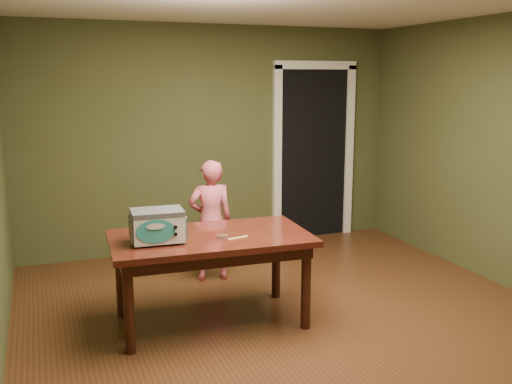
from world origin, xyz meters
The scene contains 8 objects.
floor centered at (0.00, 0.00, 0.00)m, with size 5.00×5.00×0.00m, color #4F2D16.
room_shell centered at (0.00, 0.00, 1.71)m, with size 4.52×5.02×2.61m.
doorway centered at (1.30, 2.78, 1.06)m, with size 1.10×0.66×2.25m.
dining_table centered at (-0.67, 0.41, 0.65)m, with size 1.64×0.98×0.75m.
toy_oven centered at (-1.11, 0.36, 0.89)m, with size 0.44×0.31×0.26m.
baking_pan centered at (-0.60, 0.31, 0.76)m, with size 0.10×0.10×0.02m.
spatula centered at (-0.49, 0.24, 0.75)m, with size 0.18×0.03×0.01m, color #F5CB6A.
child centered at (-0.37, 1.40, 0.61)m, with size 0.44×0.29×1.22m, color #E55E72.
Camera 1 is at (-1.92, -3.88, 2.01)m, focal length 40.00 mm.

